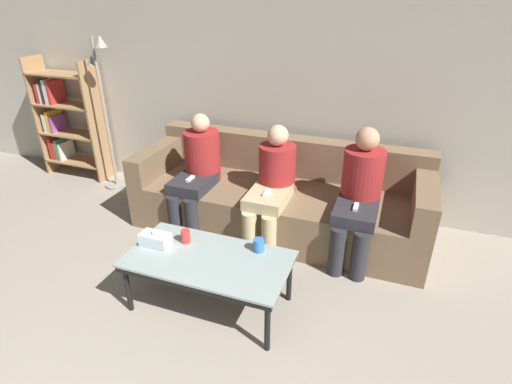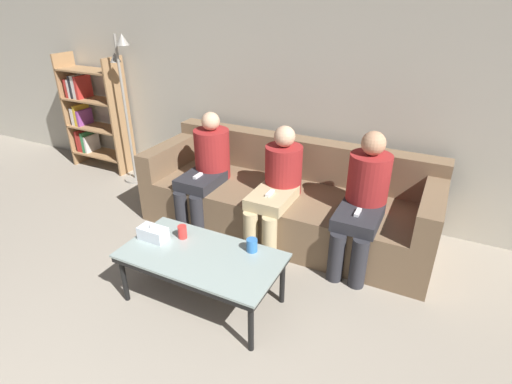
# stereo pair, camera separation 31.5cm
# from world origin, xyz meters

# --- Properties ---
(wall_back) EXTENTS (12.00, 0.06, 2.60)m
(wall_back) POSITION_xyz_m (0.00, 3.64, 1.30)
(wall_back) COLOR #B7B2A3
(wall_back) RESTS_ON ground_plane
(couch) EXTENTS (2.75, 0.97, 0.82)m
(couch) POSITION_xyz_m (0.00, 3.08, 0.30)
(couch) COLOR brown
(couch) RESTS_ON ground_plane
(coffee_table) EXTENTS (1.17, 0.61, 0.43)m
(coffee_table) POSITION_xyz_m (-0.14, 1.80, 0.39)
(coffee_table) COLOR #8C9E99
(coffee_table) RESTS_ON ground_plane
(cup_near_left) EXTENTS (0.07, 0.07, 0.10)m
(cup_near_left) POSITION_xyz_m (-0.38, 1.92, 0.48)
(cup_near_left) COLOR red
(cup_near_left) RESTS_ON coffee_table
(cup_near_right) EXTENTS (0.08, 0.08, 0.10)m
(cup_near_right) POSITION_xyz_m (0.17, 2.01, 0.48)
(cup_near_right) COLOR #3372BF
(cup_near_right) RESTS_ON coffee_table
(tissue_box) EXTENTS (0.22, 0.12, 0.13)m
(tissue_box) POSITION_xyz_m (-0.57, 1.81, 0.48)
(tissue_box) COLOR silver
(tissue_box) RESTS_ON coffee_table
(bookshelf) EXTENTS (0.84, 0.32, 1.44)m
(bookshelf) POSITION_xyz_m (-2.87, 3.41, 0.72)
(bookshelf) COLOR #9E754C
(bookshelf) RESTS_ON ground_plane
(standing_lamp) EXTENTS (0.31, 0.26, 1.72)m
(standing_lamp) POSITION_xyz_m (-2.09, 3.26, 1.05)
(standing_lamp) COLOR gray
(standing_lamp) RESTS_ON ground_plane
(seated_person_left_end) EXTENTS (0.35, 0.68, 1.10)m
(seated_person_left_end) POSITION_xyz_m (-0.76, 2.86, 0.59)
(seated_person_left_end) COLOR #28282D
(seated_person_left_end) RESTS_ON ground_plane
(seated_person_mid_left) EXTENTS (0.34, 0.72, 1.07)m
(seated_person_mid_left) POSITION_xyz_m (0.00, 2.85, 0.58)
(seated_person_mid_left) COLOR tan
(seated_person_mid_left) RESTS_ON ground_plane
(seated_person_mid_right) EXTENTS (0.34, 0.71, 1.14)m
(seated_person_mid_right) POSITION_xyz_m (0.76, 2.86, 0.61)
(seated_person_mid_right) COLOR #28282D
(seated_person_mid_right) RESTS_ON ground_plane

